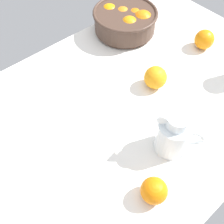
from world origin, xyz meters
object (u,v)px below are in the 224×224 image
at_px(fruit_bowl, 125,21).
at_px(loose_orange_0, 155,77).
at_px(juice_pitcher, 173,136).
at_px(loose_orange_2, 204,39).
at_px(loose_orange_3, 154,191).

xyz_separation_m(fruit_bowl, loose_orange_0, (-0.13, -0.28, -0.01)).
relative_size(juice_pitcher, loose_orange_2, 2.04).
xyz_separation_m(loose_orange_0, loose_orange_3, (-0.28, -0.26, -0.00)).
distance_m(juice_pitcher, loose_orange_0, 0.24).
bearing_deg(juice_pitcher, loose_orange_2, 26.55).
bearing_deg(loose_orange_3, loose_orange_2, 26.33).
xyz_separation_m(fruit_bowl, loose_orange_3, (-0.41, -0.55, -0.02)).
xyz_separation_m(juice_pitcher, loose_orange_0, (0.14, 0.20, -0.02)).
bearing_deg(loose_orange_3, fruit_bowl, 53.20).
distance_m(fruit_bowl, juice_pitcher, 0.55).
height_order(loose_orange_2, loose_orange_3, loose_orange_2).
xyz_separation_m(loose_orange_0, loose_orange_2, (0.28, 0.02, -0.00)).
relative_size(fruit_bowl, loose_orange_3, 3.65).
height_order(fruit_bowl, loose_orange_2, fruit_bowl).
distance_m(loose_orange_0, loose_orange_2, 0.28).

